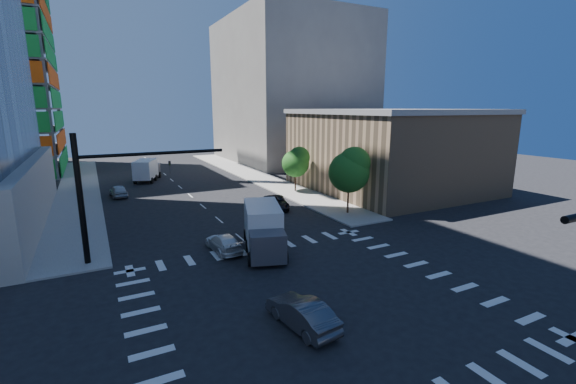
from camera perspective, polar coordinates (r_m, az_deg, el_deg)
ground at (r=22.99m, az=3.76°, el=-15.53°), size 160.00×160.00×0.00m
road_markings at (r=22.99m, az=3.76°, el=-15.52°), size 20.00×20.00×0.01m
sidewalk_ne at (r=62.75m, az=-5.22°, el=2.50°), size 5.00×60.00×0.15m
sidewalk_nw at (r=58.39m, az=-28.59°, el=0.29°), size 5.00×60.00×0.15m
commercial_building at (r=53.33m, az=14.90°, el=6.09°), size 20.50×22.50×10.60m
bg_building_ne at (r=81.61m, az=0.24°, el=14.63°), size 24.00×30.00×28.00m
signal_mast_nw at (r=29.35m, az=-25.63°, el=0.82°), size 10.20×0.40×9.00m
tree_south at (r=39.40m, az=9.26°, el=3.34°), size 4.16×4.16×6.82m
tree_north at (r=49.70m, az=1.29°, el=4.53°), size 3.54×3.52×5.78m
car_nb_far at (r=41.82m, az=-1.80°, el=-1.56°), size 3.65×5.49×1.40m
car_sb_near at (r=30.10m, az=-9.52°, el=-7.41°), size 2.06×4.60×1.31m
car_sb_mid at (r=51.80m, az=-23.82°, el=0.15°), size 2.11×4.49×1.48m
car_sb_cross at (r=20.10m, az=2.08°, el=-17.49°), size 2.15×4.66×1.48m
box_truck_near at (r=29.22m, az=-3.57°, el=-6.08°), size 4.67×7.09×3.43m
box_truck_far at (r=61.77m, az=-20.08°, el=2.92°), size 4.77×6.72×3.24m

